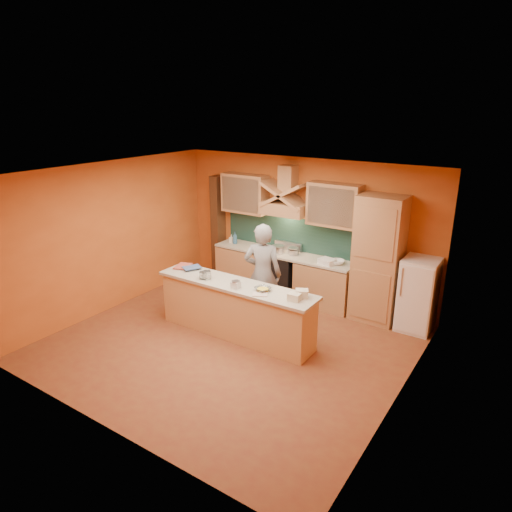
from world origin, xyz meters
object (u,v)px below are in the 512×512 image
Objects in this scene: fridge at (418,295)px; kitchen_scale at (236,285)px; person at (263,274)px; stove at (282,275)px; mixing_bowl at (263,289)px.

kitchen_scale is at bearing -139.38° from fridge.
stove is at bearing -96.32° from person.
person is at bearing -152.34° from fridge.
mixing_bowl is (0.43, -0.66, 0.05)m from person.
mixing_bowl is at bearing 102.19° from person.
fridge is 0.71× the size of person.
stove is 7.02× the size of kitchen_scale.
kitchen_scale is at bearing -162.14° from mixing_bowl.
stove is at bearing 97.67° from kitchen_scale.
fridge is 10.14× the size of kitchen_scale.
person is at bearing 122.82° from mixing_bowl.
mixing_bowl reaches higher than stove.
kitchen_scale is (-2.39, -2.05, 0.35)m from fridge.
fridge reaches higher than kitchen_scale.
fridge is 2.75m from mixing_bowl.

